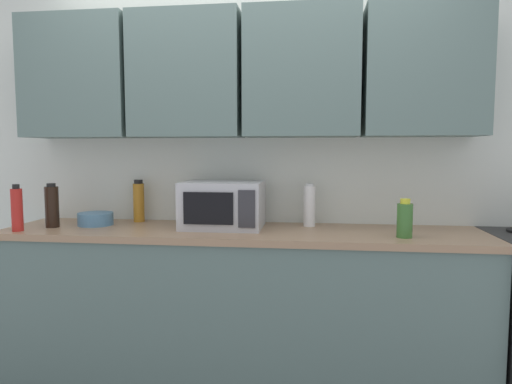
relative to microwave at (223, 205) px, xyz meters
The scene contains 9 objects.
wall_back_with_cabinets 0.58m from the microwave, 57.67° to the left, with size 3.71×0.38×2.60m.
counter_run 0.60m from the microwave, 23.89° to the right, with size 2.84×0.63×0.90m.
microwave is the anchor object (origin of this frame).
bottle_amber_vinegar 0.62m from the microwave, 164.80° to the left, with size 0.07×0.07×0.28m.
bottle_green_oil 1.05m from the microwave, 10.25° to the right, with size 0.08×0.08×0.21m.
bottle_red_sauce 1.19m from the microwave, 166.95° to the right, with size 0.06×0.06×0.27m.
bottle_white_jar 0.53m from the microwave, 12.97° to the left, with size 0.07×0.07×0.26m.
bottle_soy_dark 1.04m from the microwave, behind, with size 0.08×0.08×0.27m.
bowl_ceramic_small 0.82m from the microwave, behind, with size 0.22×0.22×0.08m, color teal.
Camera 1 is at (0.43, -2.93, 1.36)m, focal length 31.81 mm.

